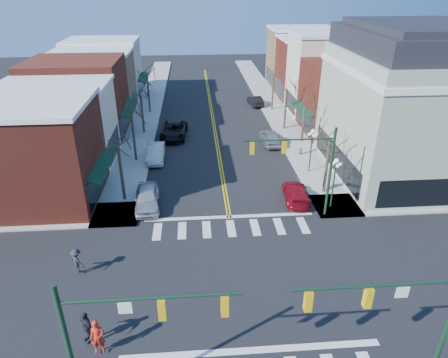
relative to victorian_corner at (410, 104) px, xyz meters
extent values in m
plane|color=black|center=(-16.50, -14.50, -6.66)|extent=(160.00, 160.00, 0.00)
cube|color=#9E9B93|center=(-25.25, 5.50, -6.58)|extent=(3.50, 70.00, 0.15)
cube|color=#9E9B93|center=(-7.75, 5.50, -6.58)|extent=(3.50, 70.00, 0.15)
cube|color=maroon|center=(-32.00, -2.75, -2.66)|extent=(10.00, 8.50, 8.00)
cube|color=beige|center=(-32.00, 5.00, -2.91)|extent=(10.00, 7.00, 7.50)
cube|color=maroon|center=(-32.00, 13.00, -2.41)|extent=(10.00, 9.00, 8.50)
cube|color=#9F7D58|center=(-32.00, 21.25, -2.76)|extent=(10.00, 7.50, 7.80)
cube|color=beige|center=(-32.00, 29.00, -2.56)|extent=(10.00, 8.00, 8.20)
cube|color=maroon|center=(-1.00, 11.25, -2.66)|extent=(10.00, 8.50, 8.00)
cube|color=beige|center=(-1.00, 19.00, -1.66)|extent=(10.00, 7.00, 10.00)
cube|color=maroon|center=(-1.00, 26.50, -2.41)|extent=(10.00, 8.00, 8.50)
cube|color=#9F7D58|center=(-1.00, 34.50, -2.16)|extent=(10.00, 8.00, 9.00)
cube|color=#9BA790|center=(0.00, 0.00, -1.16)|extent=(12.00, 14.00, 11.00)
cube|color=white|center=(0.00, 0.00, 2.94)|extent=(12.25, 14.25, 0.50)
cube|color=black|center=(0.00, 0.00, 5.24)|extent=(11.40, 13.40, 1.80)
cube|color=black|center=(0.00, 0.00, 6.34)|extent=(9.80, 11.80, 0.60)
cylinder|color=#14331E|center=(-20.65, -21.90, -0.26)|extent=(6.50, 0.12, 0.12)
cube|color=gold|center=(-20.33, -21.90, -0.81)|extent=(0.28, 0.28, 0.90)
cube|color=gold|center=(-18.05, -21.90, -0.81)|extent=(0.28, 0.28, 0.90)
cylinder|color=#14331E|center=(-9.10, -21.90, -3.06)|extent=(0.20, 0.20, 7.20)
cylinder|color=#14331E|center=(-12.35, -21.90, -0.26)|extent=(6.50, 0.12, 0.12)
cube|color=gold|center=(-12.68, -21.90, -0.81)|extent=(0.28, 0.28, 0.90)
cube|color=gold|center=(-14.95, -21.90, -0.81)|extent=(0.28, 0.28, 0.90)
cylinder|color=#14331E|center=(-9.10, -7.10, -3.06)|extent=(0.20, 0.20, 7.20)
cylinder|color=#14331E|center=(-12.35, -7.10, -0.26)|extent=(6.50, 0.12, 0.12)
cube|color=gold|center=(-12.68, -7.10, -0.81)|extent=(0.28, 0.28, 0.90)
cube|color=gold|center=(-14.95, -7.10, -0.81)|extent=(0.28, 0.28, 0.90)
cylinder|color=#14331E|center=(-8.30, -6.00, -4.66)|extent=(0.12, 0.12, 4.00)
sphere|color=white|center=(-8.30, -6.00, -2.51)|extent=(0.36, 0.36, 0.36)
cylinder|color=#14331E|center=(-8.30, 0.50, -4.66)|extent=(0.12, 0.12, 4.00)
sphere|color=white|center=(-8.30, 0.50, -2.51)|extent=(0.36, 0.36, 0.36)
cylinder|color=#382B21|center=(-24.90, -3.50, -4.28)|extent=(0.24, 0.24, 4.76)
cylinder|color=#382B21|center=(-24.90, 4.50, -4.14)|extent=(0.24, 0.24, 5.04)
cylinder|color=#382B21|center=(-24.90, 12.50, -4.38)|extent=(0.24, 0.24, 4.55)
cylinder|color=#382B21|center=(-24.90, 20.50, -4.21)|extent=(0.24, 0.24, 4.90)
cylinder|color=#382B21|center=(-8.10, -3.50, -4.35)|extent=(0.24, 0.24, 4.62)
cylinder|color=#382B21|center=(-8.10, 4.50, -4.07)|extent=(0.24, 0.24, 5.18)
cylinder|color=#382B21|center=(-8.10, 12.50, -4.24)|extent=(0.24, 0.24, 4.83)
cylinder|color=#382B21|center=(-8.10, 20.50, -4.17)|extent=(0.24, 0.24, 4.97)
imported|color=silver|center=(-22.90, -4.68, -5.86)|extent=(2.25, 4.83, 1.60)
imported|color=silver|center=(-22.90, 4.58, -5.89)|extent=(1.67, 4.68, 1.54)
imported|color=black|center=(-21.30, 10.93, -5.84)|extent=(3.21, 6.12, 1.64)
imported|color=maroon|center=(-10.79, -4.53, -5.99)|extent=(2.26, 4.77, 1.34)
imported|color=#AAAAAF|center=(-10.64, 7.96, -5.85)|extent=(2.02, 4.76, 1.60)
imported|color=black|center=(-10.10, 22.88, -5.97)|extent=(2.02, 4.34, 1.38)
imported|color=red|center=(-23.92, -18.67, -5.54)|extent=(0.74, 0.52, 1.93)
imported|color=#22212A|center=(-24.61, -17.96, -5.58)|extent=(1.07, 1.10, 1.85)
imported|color=#202129|center=(-26.42, -12.53, -5.67)|extent=(1.23, 1.16, 1.67)
camera|label=1|loc=(-18.92, -32.74, 9.89)|focal=32.00mm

